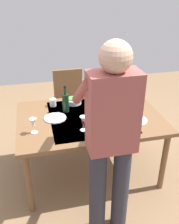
{
  "coord_description": "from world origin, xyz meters",
  "views": [
    {
      "loc": [
        0.53,
        2.27,
        2.01
      ],
      "look_at": [
        0.0,
        0.0,
        0.78
      ],
      "focal_mm": 40.64,
      "sensor_mm": 36.0,
      "label": 1
    }
  ],
  "objects_px": {
    "water_cup_near_left": "(110,97)",
    "dinner_plate_far": "(136,120)",
    "chair_near": "(70,99)",
    "wine_bottle": "(66,102)",
    "wine_glass_right": "(33,123)",
    "water_cup_near_right": "(129,94)",
    "wine_glass_left": "(83,121)",
    "person_server": "(111,138)",
    "dinner_plate_near": "(55,118)",
    "dining_table": "(90,122)",
    "water_cup_far_left": "(53,102)",
    "serving_bowl_pasta": "(107,126)",
    "side_bowl_salad": "(74,101)"
  },
  "relations": [
    {
      "from": "water_cup_near_left",
      "to": "dinner_plate_far",
      "type": "relative_size",
      "value": 0.42
    },
    {
      "from": "chair_near",
      "to": "wine_bottle",
      "type": "distance_m",
      "value": 0.8
    },
    {
      "from": "wine_glass_right",
      "to": "water_cup_near_right",
      "type": "height_order",
      "value": "wine_glass_right"
    },
    {
      "from": "wine_glass_left",
      "to": "person_server",
      "type": "bearing_deg",
      "value": 101.07
    },
    {
      "from": "wine_glass_left",
      "to": "dinner_plate_near",
      "type": "distance_m",
      "value": 0.39
    },
    {
      "from": "dining_table",
      "to": "chair_near",
      "type": "height_order",
      "value": "chair_near"
    },
    {
      "from": "wine_glass_left",
      "to": "dining_table",
      "type": "bearing_deg",
      "value": -114.77
    },
    {
      "from": "wine_glass_left",
      "to": "dinner_plate_near",
      "type": "relative_size",
      "value": 0.66
    },
    {
      "from": "wine_glass_right",
      "to": "water_cup_near_left",
      "type": "height_order",
      "value": "wine_glass_right"
    },
    {
      "from": "water_cup_far_left",
      "to": "serving_bowl_pasta",
      "type": "xyz_separation_m",
      "value": [
        -0.45,
        0.61,
        -0.01
      ]
    },
    {
      "from": "water_cup_near_left",
      "to": "water_cup_far_left",
      "type": "xyz_separation_m",
      "value": [
        0.67,
        -0.02,
        -0.01
      ]
    },
    {
      "from": "wine_glass_left",
      "to": "serving_bowl_pasta",
      "type": "distance_m",
      "value": 0.24
    },
    {
      "from": "dinner_plate_far",
      "to": "water_cup_near_left",
      "type": "bearing_deg",
      "value": -76.46
    },
    {
      "from": "wine_glass_right",
      "to": "serving_bowl_pasta",
      "type": "height_order",
      "value": "wine_glass_right"
    },
    {
      "from": "dining_table",
      "to": "water_cup_near_right",
      "type": "distance_m",
      "value": 0.7
    },
    {
      "from": "dining_table",
      "to": "wine_glass_left",
      "type": "relative_size",
      "value": 9.93
    },
    {
      "from": "water_cup_far_left",
      "to": "wine_bottle",
      "type": "bearing_deg",
      "value": 127.4
    },
    {
      "from": "dining_table",
      "to": "wine_bottle",
      "type": "xyz_separation_m",
      "value": [
        0.22,
        -0.17,
        0.18
      ]
    },
    {
      "from": "serving_bowl_pasta",
      "to": "wine_bottle",
      "type": "bearing_deg",
      "value": -53.84
    },
    {
      "from": "wine_bottle",
      "to": "serving_bowl_pasta",
      "type": "relative_size",
      "value": 0.99
    },
    {
      "from": "dining_table",
      "to": "water_cup_far_left",
      "type": "xyz_separation_m",
      "value": [
        0.35,
        -0.33,
        0.11
      ]
    },
    {
      "from": "chair_near",
      "to": "dinner_plate_near",
      "type": "bearing_deg",
      "value": 71.86
    },
    {
      "from": "wine_glass_left",
      "to": "water_cup_near_right",
      "type": "xyz_separation_m",
      "value": [
        -0.7,
        -0.63,
        -0.06
      ]
    },
    {
      "from": "person_server",
      "to": "dining_table",
      "type": "bearing_deg",
      "value": -91.35
    },
    {
      "from": "water_cup_near_left",
      "to": "water_cup_near_right",
      "type": "bearing_deg",
      "value": -167.88
    },
    {
      "from": "side_bowl_salad",
      "to": "dinner_plate_near",
      "type": "bearing_deg",
      "value": 51.35
    },
    {
      "from": "wine_glass_right",
      "to": "wine_bottle",
      "type": "bearing_deg",
      "value": -134.18
    },
    {
      "from": "water_cup_near_left",
      "to": "serving_bowl_pasta",
      "type": "height_order",
      "value": "water_cup_near_left"
    },
    {
      "from": "person_server",
      "to": "serving_bowl_pasta",
      "type": "relative_size",
      "value": 5.63
    },
    {
      "from": "wine_glass_left",
      "to": "water_cup_near_right",
      "type": "relative_size",
      "value": 1.73
    },
    {
      "from": "person_server",
      "to": "dinner_plate_near",
      "type": "height_order",
      "value": "person_server"
    },
    {
      "from": "wine_bottle",
      "to": "side_bowl_salad",
      "type": "bearing_deg",
      "value": -123.55
    },
    {
      "from": "chair_near",
      "to": "wine_glass_left",
      "type": "relative_size",
      "value": 6.03
    },
    {
      "from": "wine_glass_right",
      "to": "dinner_plate_far",
      "type": "relative_size",
      "value": 0.66
    },
    {
      "from": "person_server",
      "to": "serving_bowl_pasta",
      "type": "height_order",
      "value": "person_server"
    },
    {
      "from": "dining_table",
      "to": "side_bowl_salad",
      "type": "bearing_deg",
      "value": -72.4
    },
    {
      "from": "water_cup_near_left",
      "to": "dinner_plate_near",
      "type": "height_order",
      "value": "water_cup_near_left"
    },
    {
      "from": "water_cup_near_left",
      "to": "serving_bowl_pasta",
      "type": "relative_size",
      "value": 0.32
    },
    {
      "from": "wine_glass_left",
      "to": "wine_glass_right",
      "type": "height_order",
      "value": "same"
    },
    {
      "from": "water_cup_near_right",
      "to": "side_bowl_salad",
      "type": "bearing_deg",
      "value": 1.95
    },
    {
      "from": "wine_glass_left",
      "to": "wine_glass_right",
      "type": "xyz_separation_m",
      "value": [
        0.46,
        -0.07,
        0.0
      ]
    },
    {
      "from": "dining_table",
      "to": "wine_glass_right",
      "type": "xyz_separation_m",
      "value": [
        0.58,
        0.19,
        0.17
      ]
    },
    {
      "from": "dinner_plate_near",
      "to": "wine_glass_right",
      "type": "bearing_deg",
      "value": 45.81
    },
    {
      "from": "side_bowl_salad",
      "to": "dining_table",
      "type": "bearing_deg",
      "value": 107.6
    },
    {
      "from": "wine_glass_right",
      "to": "chair_near",
      "type": "bearing_deg",
      "value": -114.76
    },
    {
      "from": "chair_near",
      "to": "person_server",
      "type": "height_order",
      "value": "person_server"
    },
    {
      "from": "water_cup_near_right",
      "to": "chair_near",
      "type": "bearing_deg",
      "value": -38.95
    },
    {
      "from": "water_cup_near_left",
      "to": "water_cup_near_right",
      "type": "distance_m",
      "value": 0.27
    },
    {
      "from": "wine_glass_right",
      "to": "side_bowl_salad",
      "type": "height_order",
      "value": "wine_glass_right"
    },
    {
      "from": "wine_glass_right",
      "to": "water_cup_far_left",
      "type": "xyz_separation_m",
      "value": [
        -0.23,
        -0.53,
        -0.06
      ]
    }
  ]
}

